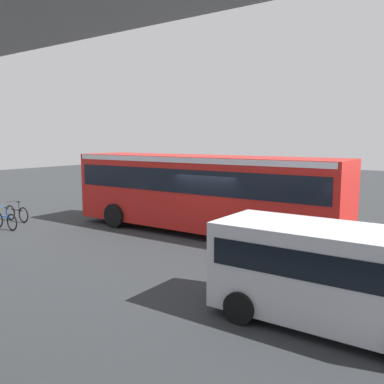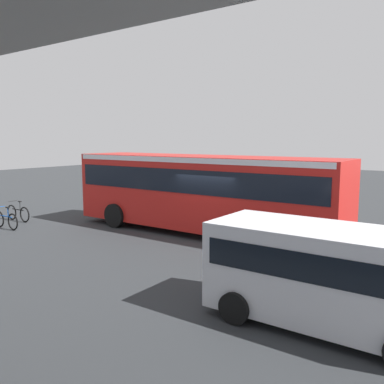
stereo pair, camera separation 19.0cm
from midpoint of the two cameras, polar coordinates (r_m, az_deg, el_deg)
name	(u,v)px [view 2 (the right image)]	position (r m, az deg, el deg)	size (l,w,h in m)	color
ground	(216,239)	(15.71, 3.72, -6.58)	(80.00, 80.00, 0.00)	#2D3033
city_bus	(202,187)	(16.29, 1.70, 0.68)	(11.54, 2.85, 3.15)	red
parked_van	(328,270)	(8.78, 19.22, -10.42)	(4.80, 2.17, 2.05)	silver
bicycle_blue	(6,220)	(19.01, -24.55, -3.62)	(1.77, 0.44, 0.96)	black
bicycle_black	(18,213)	(20.55, -23.12, -2.76)	(1.77, 0.44, 0.96)	black
traffic_sign	(303,183)	(18.55, 15.73, 1.25)	(0.08, 0.60, 2.80)	slate
lane_dash_leftmost	(342,238)	(16.77, 20.76, -6.15)	(2.00, 0.20, 0.01)	silver
lane_dash_left	(249,226)	(18.12, 8.39, -4.74)	(2.00, 0.20, 0.01)	silver
lane_dash_centre	(177,216)	(20.19, -1.81, -3.40)	(2.00, 0.20, 0.01)	silver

